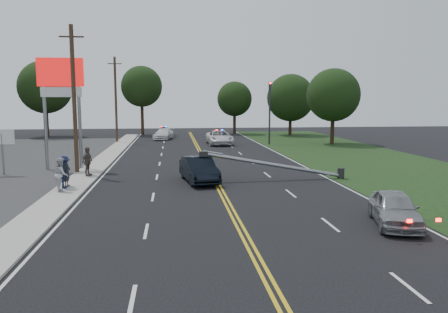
{
  "coord_description": "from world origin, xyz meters",
  "views": [
    {
      "loc": [
        -2.61,
        -18.63,
        5.06
      ],
      "look_at": [
        0.39,
        6.96,
        1.7
      ],
      "focal_mm": 35.0,
      "sensor_mm": 36.0,
      "label": 1
    }
  ],
  "objects": [
    {
      "name": "tree_5",
      "position": [
        -19.79,
        43.81,
        6.75
      ],
      "size": [
        7.15,
        7.15,
        10.33
      ],
      "color": "black",
      "rests_on": "ground"
    },
    {
      "name": "centerline_yellow",
      "position": [
        0.0,
        10.0,
        0.01
      ],
      "size": [
        0.36,
        80.0,
        0.0
      ],
      "primitive_type": "cube",
      "color": "gold",
      "rests_on": "ground"
    },
    {
      "name": "bystander_b",
      "position": [
        -8.68,
        5.64,
        1.04
      ],
      "size": [
        0.91,
        1.05,
        1.84
      ],
      "primitive_type": "imported",
      "rotation": [
        0.0,
        0.0,
        1.85
      ],
      "color": "#B8B8BE",
      "rests_on": "sidewalk"
    },
    {
      "name": "utility_pole_far",
      "position": [
        -9.2,
        34.0,
        5.08
      ],
      "size": [
        1.6,
        0.28,
        10.0
      ],
      "color": "#382619",
      "rests_on": "ground"
    },
    {
      "name": "tree_7",
      "position": [
        6.5,
        45.64,
        5.16
      ],
      "size": [
        5.12,
        5.12,
        7.74
      ],
      "color": "black",
      "rests_on": "ground"
    },
    {
      "name": "waiting_sedan",
      "position": [
        6.26,
        -2.32,
        0.69
      ],
      "size": [
        2.7,
        4.36,
        1.38
      ],
      "primitive_type": "imported",
      "rotation": [
        0.0,
        0.0,
        -0.28
      ],
      "color": "gray",
      "rests_on": "ground"
    },
    {
      "name": "fallen_streetlight",
      "position": [
        4.19,
        8.0,
        0.92
      ],
      "size": [
        9.36,
        0.44,
        1.91
      ],
      "color": "#2D2D30",
      "rests_on": "ground"
    },
    {
      "name": "bystander_c",
      "position": [
        -8.7,
        6.35,
        1.04
      ],
      "size": [
        0.87,
        1.28,
        1.84
      ],
      "primitive_type": "imported",
      "rotation": [
        0.0,
        0.0,
        1.73
      ],
      "color": "#171C39",
      "rests_on": "sidewalk"
    },
    {
      "name": "sidewalk",
      "position": [
        -8.4,
        10.0,
        0.06
      ],
      "size": [
        1.8,
        70.0,
        0.12
      ],
      "primitive_type": "cube",
      "color": "#A6A095",
      "rests_on": "ground"
    },
    {
      "name": "pylon_sign",
      "position": [
        -10.5,
        14.0,
        6.0
      ],
      "size": [
        3.2,
        0.35,
        8.0
      ],
      "color": "gray",
      "rests_on": "ground"
    },
    {
      "name": "ground",
      "position": [
        0.0,
        0.0,
        0.0
      ],
      "size": [
        120.0,
        120.0,
        0.0
      ],
      "primitive_type": "plane",
      "color": "black",
      "rests_on": "ground"
    },
    {
      "name": "small_sign",
      "position": [
        -14.0,
        12.0,
        2.33
      ],
      "size": [
        1.6,
        0.14,
        3.1
      ],
      "color": "gray",
      "rests_on": "ground"
    },
    {
      "name": "utility_pole_mid",
      "position": [
        -9.2,
        12.0,
        5.08
      ],
      "size": [
        1.6,
        0.28,
        10.0
      ],
      "color": "#382619",
      "rests_on": "ground"
    },
    {
      "name": "tree_6",
      "position": [
        -6.97,
        45.39,
        6.92
      ],
      "size": [
        5.84,
        5.84,
        9.86
      ],
      "color": "black",
      "rests_on": "ground"
    },
    {
      "name": "tree_8",
      "position": [
        14.15,
        42.55,
        5.32
      ],
      "size": [
        6.74,
        6.74,
        8.7
      ],
      "color": "black",
      "rests_on": "ground"
    },
    {
      "name": "tree_9",
      "position": [
        15.52,
        29.45,
        5.58
      ],
      "size": [
        6.0,
        6.0,
        8.59
      ],
      "color": "black",
      "rests_on": "ground"
    },
    {
      "name": "bystander_a",
      "position": [
        -8.68,
        6.88,
        0.96
      ],
      "size": [
        0.45,
        0.64,
        1.68
      ],
      "primitive_type": "imported",
      "rotation": [
        0.0,
        0.0,
        1.5
      ],
      "color": "#24242B",
      "rests_on": "sidewalk"
    },
    {
      "name": "bystander_d",
      "position": [
        -8.17,
        10.29,
        1.07
      ],
      "size": [
        0.82,
        1.2,
        1.9
      ],
      "primitive_type": "imported",
      "rotation": [
        0.0,
        0.0,
        1.22
      ],
      "color": "#584C46",
      "rests_on": "sidewalk"
    },
    {
      "name": "traffic_signal",
      "position": [
        8.3,
        30.0,
        4.21
      ],
      "size": [
        0.28,
        0.41,
        7.05
      ],
      "color": "#2D2D30",
      "rests_on": "ground"
    },
    {
      "name": "emergency_b",
      "position": [
        -3.79,
        37.66,
        0.69
      ],
      "size": [
        2.93,
        5.08,
        1.38
      ],
      "primitive_type": "imported",
      "rotation": [
        0.0,
        0.0,
        -0.22
      ],
      "color": "white",
      "rests_on": "ground"
    },
    {
      "name": "crashed_sedan",
      "position": [
        -1.05,
        7.96,
        0.78
      ],
      "size": [
        2.41,
        4.92,
        1.55
      ],
      "primitive_type": "imported",
      "rotation": [
        0.0,
        0.0,
        0.17
      ],
      "color": "black",
      "rests_on": "ground"
    },
    {
      "name": "emergency_a",
      "position": [
        2.63,
        30.51,
        0.8
      ],
      "size": [
        2.84,
        5.84,
        1.6
      ],
      "primitive_type": "imported",
      "rotation": [
        0.0,
        0.0,
        0.03
      ],
      "color": "silver",
      "rests_on": "ground"
    },
    {
      "name": "grass_verge",
      "position": [
        13.5,
        10.0,
        0.01
      ],
      "size": [
        12.0,
        80.0,
        0.01
      ],
      "primitive_type": "cube",
      "color": "black",
      "rests_on": "ground"
    }
  ]
}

